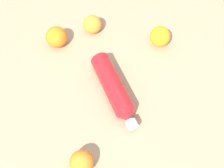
# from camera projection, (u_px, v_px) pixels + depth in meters

# --- Properties ---
(ground_plane) EXTENTS (2.40, 2.40, 0.00)m
(ground_plane) POSITION_uv_depth(u_px,v_px,m) (117.00, 97.00, 1.13)
(ground_plane) COLOR #9E7F60
(water_bottle) EXTENTS (0.25, 0.24, 0.07)m
(water_bottle) POSITION_uv_depth(u_px,v_px,m) (114.00, 89.00, 1.11)
(water_bottle) COLOR red
(water_bottle) RESTS_ON ground_plane
(orange_0) EXTENTS (0.07, 0.07, 0.07)m
(orange_0) POSITION_uv_depth(u_px,v_px,m) (82.00, 162.00, 0.95)
(orange_0) COLOR orange
(orange_0) RESTS_ON ground_plane
(orange_1) EXTENTS (0.07, 0.07, 0.07)m
(orange_1) POSITION_uv_depth(u_px,v_px,m) (93.00, 24.00, 1.29)
(orange_1) COLOR orange
(orange_1) RESTS_ON ground_plane
(orange_2) EXTENTS (0.08, 0.08, 0.08)m
(orange_2) POSITION_uv_depth(u_px,v_px,m) (57.00, 37.00, 1.24)
(orange_2) COLOR orange
(orange_2) RESTS_ON ground_plane
(orange_3) EXTENTS (0.08, 0.08, 0.08)m
(orange_3) POSITION_uv_depth(u_px,v_px,m) (160.00, 36.00, 1.25)
(orange_3) COLOR orange
(orange_3) RESTS_ON ground_plane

